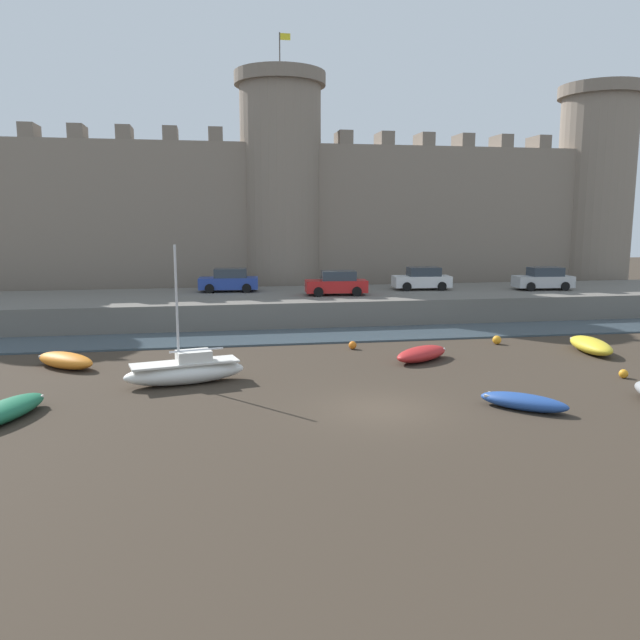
% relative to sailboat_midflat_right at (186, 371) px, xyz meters
% --- Properties ---
extents(ground_plane, '(160.00, 160.00, 0.00)m').
position_rel_sailboat_midflat_right_xyz_m(ground_plane, '(6.91, -4.80, -0.55)').
color(ground_plane, '#382D23').
extents(water_channel, '(80.00, 4.50, 0.10)m').
position_rel_sailboat_midflat_right_xyz_m(water_channel, '(6.91, 9.40, -0.50)').
color(water_channel, '#3D4C56').
rests_on(water_channel, ground).
extents(quay_road, '(67.91, 10.00, 1.66)m').
position_rel_sailboat_midflat_right_xyz_m(quay_road, '(6.91, 16.65, 0.27)').
color(quay_road, '#666059').
rests_on(quay_road, ground).
extents(castle, '(63.13, 7.22, 21.09)m').
position_rel_sailboat_midflat_right_xyz_m(castle, '(6.91, 25.81, 7.33)').
color(castle, gray).
rests_on(castle, ground).
extents(sailboat_midflat_right, '(5.10, 2.50, 5.69)m').
position_rel_sailboat_midflat_right_xyz_m(sailboat_midflat_right, '(0.00, 0.00, 0.00)').
color(sailboat_midflat_right, silver).
rests_on(sailboat_midflat_right, ground).
extents(rowboat_foreground_left, '(3.53, 3.02, 0.69)m').
position_rel_sailboat_midflat_right_xyz_m(rowboat_foreground_left, '(10.91, 2.33, -0.19)').
color(rowboat_foreground_left, red).
rests_on(rowboat_foreground_left, ground).
extents(rowboat_foreground_centre, '(2.96, 2.80, 0.58)m').
position_rel_sailboat_midflat_right_xyz_m(rowboat_foreground_centre, '(11.90, -5.69, -0.25)').
color(rowboat_foreground_centre, '#234793').
rests_on(rowboat_foreground_centre, ground).
extents(rowboat_midflat_left, '(3.36, 3.14, 0.72)m').
position_rel_sailboat_midflat_right_xyz_m(rowboat_midflat_left, '(-5.49, 3.72, -0.18)').
color(rowboat_midflat_left, orange).
rests_on(rowboat_midflat_left, ground).
extents(rowboat_near_channel_right, '(1.90, 3.85, 0.76)m').
position_rel_sailboat_midflat_right_xyz_m(rowboat_near_channel_right, '(19.96, 2.64, -0.16)').
color(rowboat_near_channel_right, yellow).
rests_on(rowboat_near_channel_right, ground).
extents(rowboat_near_channel_left, '(2.57, 4.07, 0.66)m').
position_rel_sailboat_midflat_right_xyz_m(rowboat_near_channel_left, '(-5.83, -3.80, -0.21)').
color(rowboat_near_channel_left, '#1E6B47').
rests_on(rowboat_near_channel_left, ground).
extents(mooring_buoy_near_shore, '(0.38, 0.38, 0.38)m').
position_rel_sailboat_midflat_right_xyz_m(mooring_buoy_near_shore, '(18.29, -2.29, -0.36)').
color(mooring_buoy_near_shore, orange).
rests_on(mooring_buoy_near_shore, ground).
extents(mooring_buoy_near_channel, '(0.42, 0.42, 0.42)m').
position_rel_sailboat_midflat_right_xyz_m(mooring_buoy_near_channel, '(8.28, 5.57, -0.35)').
color(mooring_buoy_near_channel, orange).
rests_on(mooring_buoy_near_channel, ground).
extents(mooring_buoy_mid_mud, '(0.47, 0.47, 0.47)m').
position_rel_sailboat_midflat_right_xyz_m(mooring_buoy_mid_mud, '(16.27, 5.49, -0.32)').
color(mooring_buoy_mid_mud, orange).
rests_on(mooring_buoy_mid_mud, ground).
extents(car_quay_east, '(4.22, 2.12, 1.62)m').
position_rel_sailboat_midflat_right_xyz_m(car_quay_east, '(9.42, 15.36, 1.88)').
color(car_quay_east, red).
rests_on(car_quay_east, quay_road).
extents(car_quay_west, '(4.22, 2.12, 1.62)m').
position_rel_sailboat_midflat_right_xyz_m(car_quay_west, '(16.14, 17.47, 1.88)').
color(car_quay_west, silver).
rests_on(car_quay_west, quay_road).
extents(car_quay_centre_east, '(4.22, 2.12, 1.62)m').
position_rel_sailboat_midflat_right_xyz_m(car_quay_centre_east, '(2.37, 18.64, 1.88)').
color(car_quay_centre_east, '#263F99').
rests_on(car_quay_centre_east, quay_road).
extents(car_quay_centre_west, '(4.22, 2.12, 1.62)m').
position_rel_sailboat_midflat_right_xyz_m(car_quay_centre_west, '(24.77, 15.93, 1.88)').
color(car_quay_centre_west, '#B2B5B7').
rests_on(car_quay_centre_west, quay_road).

